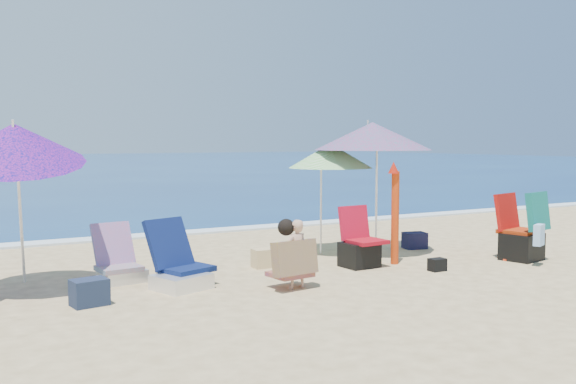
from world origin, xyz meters
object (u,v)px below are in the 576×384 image
umbrella_striped (331,156)px  chair_rainbow (119,266)px  furled_umbrella (395,208)px  chair_navy (179,269)px  camp_chair_left (359,249)px  umbrella_turquoise (372,136)px  camp_chair_right (523,235)px  umbrella_blue (15,143)px  person_center (294,255)px

umbrella_striped → chair_rainbow: umbrella_striped is taller
furled_umbrella → chair_rainbow: furled_umbrella is taller
chair_navy → camp_chair_left: (2.67, -0.03, 0.04)m
umbrella_turquoise → chair_navy: bearing=-167.7°
umbrella_turquoise → camp_chair_right: 2.72m
umbrella_blue → furled_umbrella: 5.12m
camp_chair_right → person_center: 3.93m
chair_rainbow → camp_chair_left: 3.31m
umbrella_turquoise → umbrella_striped: bearing=155.0°
umbrella_striped → camp_chair_right: size_ratio=1.70×
camp_chair_right → person_center: bearing=179.3°
umbrella_turquoise → camp_chair_right: umbrella_turquoise is taller
furled_umbrella → chair_navy: bearing=177.9°
umbrella_turquoise → chair_rainbow: umbrella_turquoise is taller
camp_chair_right → umbrella_striped: bearing=140.4°
chair_rainbow → camp_chair_left: (3.23, -0.72, 0.06)m
umbrella_blue → chair_rainbow: (1.19, 0.10, -1.57)m
chair_rainbow → umbrella_blue: bearing=-175.2°
umbrella_striped → chair_navy: (-2.87, -1.04, -1.34)m
chair_navy → umbrella_blue: bearing=161.4°
camp_chair_left → umbrella_striped: bearing=79.8°
umbrella_turquoise → person_center: size_ratio=2.73×
camp_chair_left → umbrella_turquoise: bearing=44.8°
camp_chair_right → chair_rainbow: bearing=165.1°
umbrella_turquoise → chair_rainbow: (-4.03, -0.06, -1.67)m
camp_chair_left → camp_chair_right: size_ratio=0.82×
chair_rainbow → camp_chair_left: bearing=-12.6°
camp_chair_left → umbrella_blue: bearing=172.0°
umbrella_turquoise → umbrella_blue: (-5.22, -0.16, -0.10)m
furled_umbrella → umbrella_striped: bearing=107.6°
chair_navy → person_center: bearing=-33.1°
umbrella_blue → camp_chair_left: (4.43, -0.62, -1.51)m
chair_rainbow → furled_umbrella: bearing=-12.0°
umbrella_blue → camp_chair_left: size_ratio=2.51×
furled_umbrella → chair_navy: size_ratio=1.57×
furled_umbrella → person_center: size_ratio=1.75×
furled_umbrella → camp_chair_right: bearing=-20.5°
person_center → camp_chair_right: bearing=-0.7°
chair_rainbow → camp_chair_right: 5.87m
camp_chair_left → chair_rainbow: bearing=167.4°
umbrella_turquoise → camp_chair_left: (-0.79, -0.79, -1.61)m
chair_navy → camp_chair_left: camp_chair_left is taller
person_center → umbrella_turquoise: bearing=33.7°
furled_umbrella → camp_chair_left: size_ratio=1.74×
umbrella_blue → person_center: bearing=-24.8°
umbrella_striped → furled_umbrella: bearing=-72.4°
chair_navy → camp_chair_right: (5.11, -0.82, 0.16)m
umbrella_turquoise → furled_umbrella: size_ratio=1.56×
umbrella_blue → furled_umbrella: (4.99, -0.71, -0.95)m
chair_navy → chair_rainbow: bearing=129.0°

